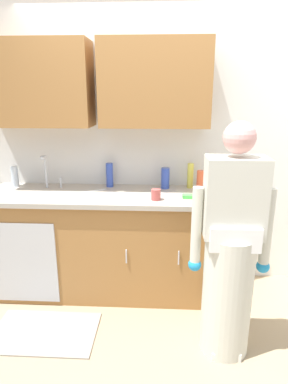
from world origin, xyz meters
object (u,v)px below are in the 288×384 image
(person_at_sink, at_px, (230,261))
(cup_by_sink, at_px, (156,195))
(bottle_water_tall, at_px, (165,178))
(sink, at_px, (46,194))
(bottle_cleaner_spray, at_px, (15,176))
(bottle_dish_liquid, at_px, (190,176))
(sponge, at_px, (189,196))
(knife_on_counter, at_px, (94,191))
(bottle_water_short, at_px, (200,180))
(bottle_soap, at_px, (110,175))

(person_at_sink, xyz_separation_m, cup_by_sink, (-0.51, 0.55, 0.29))
(bottle_water_tall, bearing_deg, sink, -170.35)
(bottle_cleaner_spray, distance_m, bottle_dish_liquid, 1.63)
(person_at_sink, xyz_separation_m, sponge, (-0.23, 0.62, 0.26))
(knife_on_counter, relative_size, sponge, 2.18)
(sink, height_order, bottle_cleaner_spray, sink)
(bottle_cleaner_spray, xyz_separation_m, cup_by_sink, (1.32, -0.35, -0.05))
(bottle_cleaner_spray, relative_size, bottle_dish_liquid, 0.84)
(knife_on_counter, bearing_deg, person_at_sink, 111.79)
(bottle_dish_liquid, bearing_deg, cup_by_sink, -128.25)
(bottle_water_short, xyz_separation_m, sponge, (-0.11, -0.24, -0.07))
(bottle_water_tall, distance_m, bottle_dish_liquid, 0.23)
(bottle_water_short, xyz_separation_m, bottle_cleaner_spray, (-1.71, 0.04, 0.01))
(bottle_cleaner_spray, relative_size, knife_on_counter, 0.79)
(person_at_sink, distance_m, sponge, 0.71)
(bottle_water_tall, height_order, sponge, bottle_water_tall)
(person_at_sink, relative_size, bottle_water_tall, 8.55)
(bottle_soap, bearing_deg, bottle_water_short, -5.32)
(sink, relative_size, bottle_cleaner_spray, 2.63)
(person_at_sink, bearing_deg, sponge, 110.74)
(cup_by_sink, distance_m, sponge, 0.29)
(bottle_dish_liquid, distance_m, knife_on_counter, 0.88)
(sink, xyz_separation_m, sponge, (1.25, -0.11, 0.03))
(sink, distance_m, bottle_water_tall, 1.07)
(bottle_water_tall, distance_m, knife_on_counter, 0.65)
(knife_on_counter, bearing_deg, bottle_water_tall, 159.65)
(bottle_soap, height_order, knife_on_counter, bottle_soap)
(bottle_dish_liquid, bearing_deg, person_at_sink, -77.83)
(sink, height_order, cup_by_sink, sink)
(knife_on_counter, bearing_deg, sink, -26.07)
(person_at_sink, distance_m, bottle_soap, 1.38)
(person_at_sink, height_order, knife_on_counter, person_at_sink)
(person_at_sink, bearing_deg, cup_by_sink, 132.77)
(person_at_sink, relative_size, sponge, 14.73)
(bottle_water_tall, height_order, bottle_dish_liquid, bottle_dish_liquid)
(bottle_soap, distance_m, sponge, 0.79)
(bottle_cleaner_spray, distance_m, sponge, 1.62)
(bottle_water_tall, relative_size, knife_on_counter, 0.79)
(bottle_water_tall, relative_size, bottle_soap, 0.86)
(bottle_water_tall, distance_m, sponge, 0.36)
(sink, bearing_deg, bottle_dish_liquid, 9.48)
(cup_by_sink, distance_m, knife_on_counter, 0.60)
(bottle_dish_liquid, xyz_separation_m, sponge, (-0.03, -0.32, -0.10))
(bottle_water_short, xyz_separation_m, bottle_dish_liquid, (-0.08, 0.08, 0.02))
(bottle_water_short, relative_size, sponge, 1.63)
(bottle_cleaner_spray, distance_m, cup_by_sink, 1.37)
(sink, relative_size, knife_on_counter, 2.08)
(bottle_cleaner_spray, bearing_deg, cup_by_sink, -14.84)
(person_at_sink, height_order, bottle_water_short, person_at_sink)
(cup_by_sink, relative_size, sponge, 0.81)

